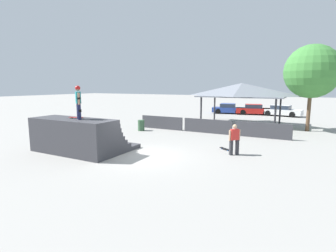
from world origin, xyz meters
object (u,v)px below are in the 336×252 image
skateboard_on_ground (225,149)px  skater_on_deck (78,100)px  parked_car_white (281,111)px  parked_car_blue (228,109)px  bystander_walking (234,138)px  skateboard_on_deck (76,117)px  trash_bin (141,125)px  parked_car_red (254,110)px  tree_beside_pavilion (312,72)px

skateboard_on_ground → skater_on_deck: bearing=64.2°
skateboard_on_ground → parked_car_white: 19.35m
parked_car_blue → parked_car_white: 6.26m
bystander_walking → skateboard_on_ground: 1.36m
parked_car_white → bystander_walking: bearing=-82.5°
bystander_walking → parked_car_white: bearing=-135.2°
bystander_walking → parked_car_blue: 20.65m
skateboard_on_deck → parked_car_white: 24.99m
trash_bin → skateboard_on_deck: bearing=-83.2°
trash_bin → parked_car_white: 18.55m
bystander_walking → parked_car_red: 20.33m
bystander_walking → parked_car_blue: bystander_walking is taller
trash_bin → parked_car_red: (5.76, 16.30, 0.18)m
parked_car_blue → parked_car_white: same height
skater_on_deck → parked_car_red: 24.36m
bystander_walking → skateboard_on_ground: bearing=-93.8°
parked_car_red → parked_car_white: size_ratio=0.99×
skater_on_deck → bystander_walking: (7.13, 3.69, -1.95)m
bystander_walking → parked_car_white: (0.47, 20.13, -0.29)m
skater_on_deck → parked_car_red: skater_on_deck is taller
trash_bin → tree_beside_pavilion: bearing=27.4°
skateboard_on_ground → trash_bin: (-7.72, 3.02, 0.37)m
bystander_walking → tree_beside_pavilion: tree_beside_pavilion is taller
trash_bin → parked_car_blue: bearing=80.6°
skateboard_on_ground → parked_car_red: 19.44m
tree_beside_pavilion → trash_bin: bearing=-152.6°
tree_beside_pavilion → parked_car_red: bearing=120.1°
skater_on_deck → parked_car_blue: (1.36, 23.51, -2.24)m
skater_on_deck → tree_beside_pavilion: (10.43, 13.60, 1.78)m
bystander_walking → skater_on_deck: bearing=-16.6°
tree_beside_pavilion → trash_bin: size_ratio=7.86×
skateboard_on_deck → skateboard_on_ground: skateboard_on_deck is taller
parked_car_red → parked_car_white: 3.13m
skateboard_on_ground → parked_car_red: parked_car_red is taller
skater_on_deck → parked_car_white: size_ratio=0.37×
skateboard_on_ground → tree_beside_pavilion: tree_beside_pavilion is taller
trash_bin → parked_car_white: size_ratio=0.18×
skater_on_deck → parked_car_red: size_ratio=0.38×
skateboard_on_ground → skateboard_on_deck: bearing=61.5°
skater_on_deck → skateboard_on_deck: size_ratio=2.13×
trash_bin → parked_car_white: (8.89, 16.28, 0.18)m
bystander_walking → parked_car_white: bystander_walking is taller
skateboard_on_deck → parked_car_white: skateboard_on_deck is taller
tree_beside_pavilion → skater_on_deck: bearing=-127.5°
skateboard_on_deck → parked_car_white: size_ratio=0.18×
tree_beside_pavilion → parked_car_white: tree_beside_pavilion is taller
tree_beside_pavilion → parked_car_blue: tree_beside_pavilion is taller
parked_car_blue → bystander_walking: bearing=-83.7°
parked_car_red → parked_car_white: same height
skater_on_deck → trash_bin: (-1.28, 7.54, -2.42)m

